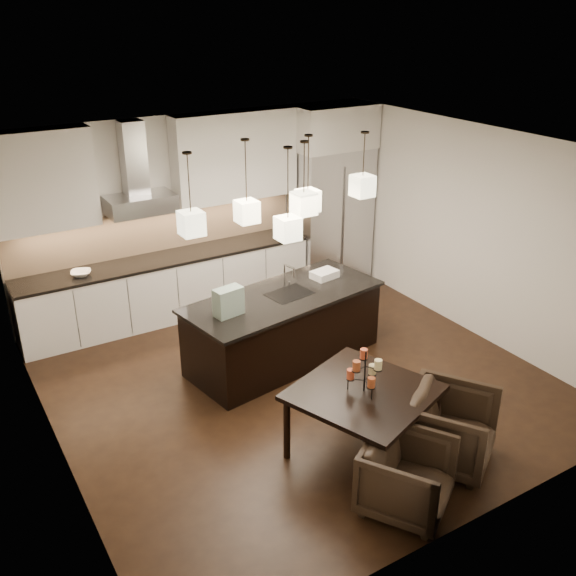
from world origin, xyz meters
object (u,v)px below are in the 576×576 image
island_body (284,329)px  refrigerator (330,216)px  armchair_right (450,428)px  dining_table (362,422)px  armchair_left (407,477)px

island_body → refrigerator: bearing=34.2°
refrigerator → armchair_right: (-1.59, -4.40, -0.69)m
island_body → armchair_right: island_body is taller
refrigerator → armchair_right: 4.73m
refrigerator → dining_table: refrigerator is taller
refrigerator → island_body: 2.78m
refrigerator → dining_table: bearing=-120.3°
armchair_left → armchair_right: armchair_right is taller
armchair_left → island_body: bearing=49.7°
refrigerator → armchair_right: size_ratio=2.57×
island_body → armchair_left: island_body is taller
refrigerator → island_body: bearing=-136.7°
island_body → armchair_left: bearing=-107.4°
refrigerator → armchair_right: bearing=-109.9°
dining_table → armchair_right: 0.85m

